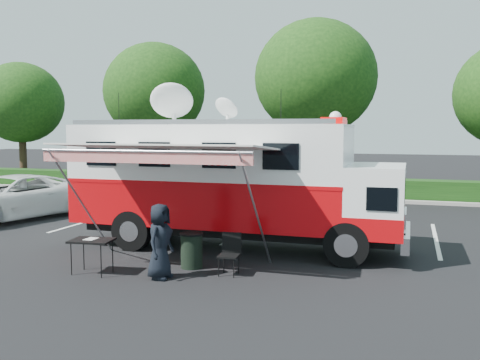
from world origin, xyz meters
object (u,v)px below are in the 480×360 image
object	(u,v)px
command_truck	(232,181)
white_suv	(11,219)
folding_table	(92,241)
trash_bin	(192,250)

from	to	relation	value
command_truck	white_suv	world-z (taller)	command_truck
folding_table	trash_bin	bearing A→B (deg)	31.21
trash_bin	folding_table	bearing A→B (deg)	-148.79
folding_table	trash_bin	distance (m)	2.36
white_suv	trash_bin	world-z (taller)	trash_bin
command_truck	trash_bin	bearing A→B (deg)	-95.96
white_suv	trash_bin	size ratio (longest dim) A/B	6.92
command_truck	trash_bin	distance (m)	2.79
command_truck	white_suv	xyz separation A→B (m)	(-9.39, 2.03, -1.92)
command_truck	trash_bin	size ratio (longest dim) A/B	10.88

